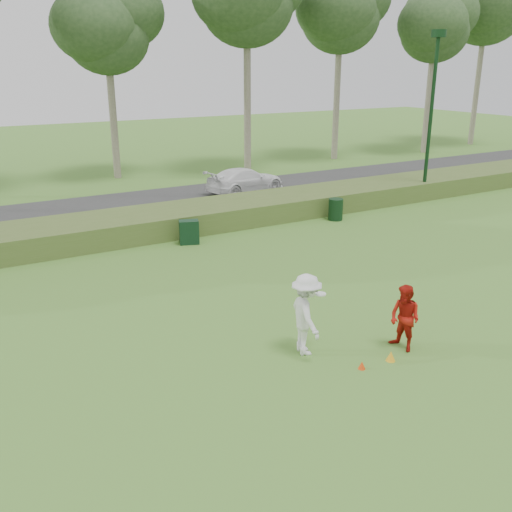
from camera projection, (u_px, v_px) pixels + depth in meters
ground at (338, 352)px, 13.87m from camera, size 120.00×120.00×0.00m
reed_strip at (160, 222)px, 23.58m from camera, size 80.00×3.00×0.90m
park_road at (124, 206)px, 27.82m from camera, size 80.00×6.00×0.06m
lamp_post at (434, 86)px, 27.71m from camera, size 0.70×0.70×8.18m
tree_4 at (106, 27)px, 32.17m from camera, size 6.24×6.24×11.50m
tree_6 at (341, 10)px, 38.66m from camera, size 7.02×7.02×13.50m
tree_7 at (435, 25)px, 41.85m from camera, size 6.50×6.50×12.50m
tree_8 at (487, 3)px, 45.69m from camera, size 8.06×8.06×15.00m
player_white at (306, 315)px, 13.55m from camera, size 1.05×1.44×2.01m
player_red at (405, 318)px, 13.77m from camera, size 0.70×0.86×1.66m
cone_orange at (362, 365)px, 13.09m from camera, size 0.17×0.17×0.19m
cone_yellow at (391, 356)px, 13.44m from camera, size 0.22×0.22×0.25m
utility_cabinet at (189, 232)px, 22.06m from camera, size 0.85×0.68×0.93m
trash_bin at (336, 209)px, 25.42m from camera, size 0.73×0.73×0.96m
car_right at (245, 180)px, 30.62m from camera, size 4.65×2.41×1.29m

